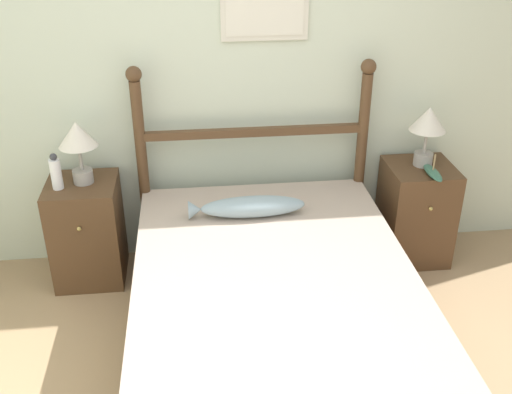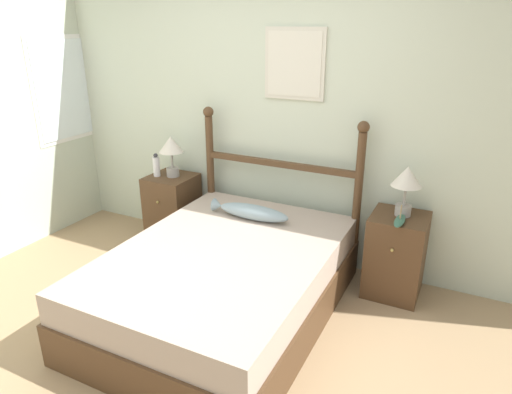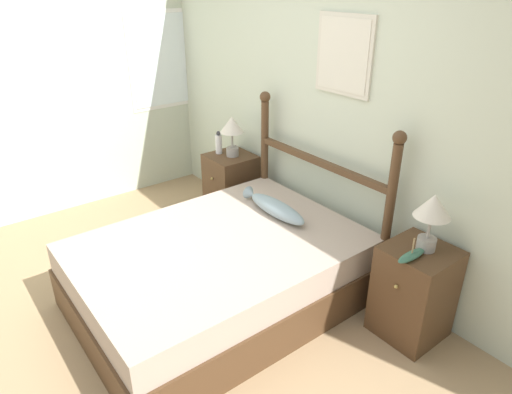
{
  "view_description": "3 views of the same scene",
  "coord_description": "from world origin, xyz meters",
  "px_view_note": "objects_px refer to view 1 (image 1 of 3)",
  "views": [
    {
      "loc": [
        -0.23,
        -1.83,
        2.24
      ],
      "look_at": [
        0.11,
        1.1,
        0.69
      ],
      "focal_mm": 42.0,
      "sensor_mm": 36.0,
      "label": 1
    },
    {
      "loc": [
        1.63,
        -1.82,
        2.02
      ],
      "look_at": [
        0.22,
        1.01,
        0.8
      ],
      "focal_mm": 32.0,
      "sensor_mm": 36.0,
      "label": 2
    },
    {
      "loc": [
        2.49,
        -0.85,
        2.21
      ],
      "look_at": [
        0.09,
        1.0,
        0.74
      ],
      "focal_mm": 32.0,
      "sensor_mm": 36.0,
      "label": 3
    }
  ],
  "objects_px": {
    "bottle": "(56,173)",
    "fish_pillow": "(249,207)",
    "nightstand_left": "(87,231)",
    "nightstand_right": "(415,212)",
    "model_boat": "(433,172)",
    "table_lamp_left": "(78,140)",
    "table_lamp_right": "(428,125)",
    "bed": "(274,313)"
  },
  "relations": [
    {
      "from": "bed",
      "to": "nightstand_left",
      "type": "xyz_separation_m",
      "value": [
        -1.05,
        0.84,
        0.07
      ]
    },
    {
      "from": "model_boat",
      "to": "fish_pillow",
      "type": "distance_m",
      "value": 1.15
    },
    {
      "from": "bottle",
      "to": "fish_pillow",
      "type": "bearing_deg",
      "value": -10.8
    },
    {
      "from": "bed",
      "to": "table_lamp_right",
      "type": "relative_size",
      "value": 5.22
    },
    {
      "from": "nightstand_left",
      "to": "bottle",
      "type": "bearing_deg",
      "value": -155.9
    },
    {
      "from": "table_lamp_right",
      "to": "nightstand_left",
      "type": "bearing_deg",
      "value": -179.39
    },
    {
      "from": "bed",
      "to": "fish_pillow",
      "type": "bearing_deg",
      "value": 97.12
    },
    {
      "from": "table_lamp_right",
      "to": "nightstand_right",
      "type": "bearing_deg",
      "value": -114.65
    },
    {
      "from": "nightstand_left",
      "to": "nightstand_right",
      "type": "height_order",
      "value": "same"
    },
    {
      "from": "bottle",
      "to": "bed",
      "type": "bearing_deg",
      "value": -33.78
    },
    {
      "from": "nightstand_left",
      "to": "bottle",
      "type": "height_order",
      "value": "bottle"
    },
    {
      "from": "table_lamp_right",
      "to": "model_boat",
      "type": "distance_m",
      "value": 0.3
    },
    {
      "from": "nightstand_right",
      "to": "table_lamp_left",
      "type": "distance_m",
      "value": 2.17
    },
    {
      "from": "nightstand_right",
      "to": "model_boat",
      "type": "distance_m",
      "value": 0.37
    },
    {
      "from": "bed",
      "to": "model_boat",
      "type": "bearing_deg",
      "value": 33.24
    },
    {
      "from": "table_lamp_right",
      "to": "model_boat",
      "type": "xyz_separation_m",
      "value": [
        0.01,
        -0.16,
        -0.25
      ]
    },
    {
      "from": "bed",
      "to": "nightstand_right",
      "type": "height_order",
      "value": "nightstand_right"
    },
    {
      "from": "nightstand_right",
      "to": "nightstand_left",
      "type": "bearing_deg",
      "value": 180.0
    },
    {
      "from": "table_lamp_left",
      "to": "table_lamp_right",
      "type": "relative_size",
      "value": 1.0
    },
    {
      "from": "nightstand_left",
      "to": "fish_pillow",
      "type": "xyz_separation_m",
      "value": [
        0.98,
        -0.26,
        0.25
      ]
    },
    {
      "from": "bed",
      "to": "bottle",
      "type": "xyz_separation_m",
      "value": [
        -1.17,
        0.78,
        0.5
      ]
    },
    {
      "from": "table_lamp_left",
      "to": "table_lamp_right",
      "type": "distance_m",
      "value": 2.1
    },
    {
      "from": "nightstand_left",
      "to": "table_lamp_left",
      "type": "height_order",
      "value": "table_lamp_left"
    },
    {
      "from": "nightstand_right",
      "to": "model_boat",
      "type": "height_order",
      "value": "model_boat"
    },
    {
      "from": "nightstand_left",
      "to": "fish_pillow",
      "type": "bearing_deg",
      "value": -14.91
    },
    {
      "from": "nightstand_left",
      "to": "model_boat",
      "type": "bearing_deg",
      "value": -3.58
    },
    {
      "from": "nightstand_left",
      "to": "model_boat",
      "type": "relative_size",
      "value": 2.6
    },
    {
      "from": "bed",
      "to": "nightstand_left",
      "type": "height_order",
      "value": "nightstand_left"
    },
    {
      "from": "table_lamp_left",
      "to": "model_boat",
      "type": "distance_m",
      "value": 2.12
    },
    {
      "from": "nightstand_right",
      "to": "table_lamp_left",
      "type": "bearing_deg",
      "value": 179.67
    },
    {
      "from": "bed",
      "to": "fish_pillow",
      "type": "height_order",
      "value": "fish_pillow"
    },
    {
      "from": "nightstand_right",
      "to": "fish_pillow",
      "type": "distance_m",
      "value": 1.18
    },
    {
      "from": "model_boat",
      "to": "fish_pillow",
      "type": "relative_size",
      "value": 0.37
    },
    {
      "from": "nightstand_left",
      "to": "nightstand_right",
      "type": "distance_m",
      "value": 2.11
    },
    {
      "from": "nightstand_right",
      "to": "table_lamp_right",
      "type": "height_order",
      "value": "table_lamp_right"
    },
    {
      "from": "model_boat",
      "to": "table_lamp_right",
      "type": "bearing_deg",
      "value": 92.37
    },
    {
      "from": "table_lamp_left",
      "to": "fish_pillow",
      "type": "height_order",
      "value": "table_lamp_left"
    },
    {
      "from": "bed",
      "to": "table_lamp_right",
      "type": "xyz_separation_m",
      "value": [
        1.06,
        0.86,
        0.67
      ]
    },
    {
      "from": "model_boat",
      "to": "table_lamp_left",
      "type": "bearing_deg",
      "value": 176.06
    },
    {
      "from": "nightstand_right",
      "to": "table_lamp_right",
      "type": "xyz_separation_m",
      "value": [
        0.01,
        0.02,
        0.6
      ]
    },
    {
      "from": "table_lamp_left",
      "to": "bottle",
      "type": "bearing_deg",
      "value": -155.02
    },
    {
      "from": "nightstand_left",
      "to": "table_lamp_right",
      "type": "relative_size",
      "value": 1.72
    }
  ]
}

